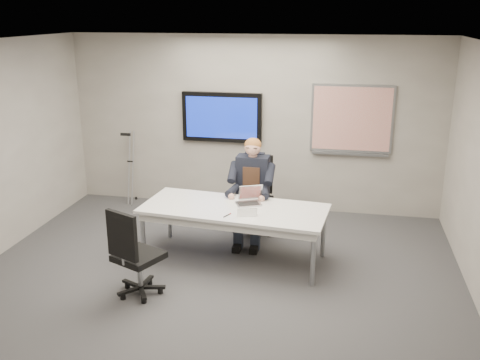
% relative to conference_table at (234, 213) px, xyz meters
% --- Properties ---
extents(floor, '(6.00, 6.00, 0.02)m').
position_rel_conference_table_xyz_m(floor, '(-0.12, -0.96, -0.65)').
color(floor, '#353537').
rests_on(floor, ground).
extents(ceiling, '(6.00, 6.00, 0.02)m').
position_rel_conference_table_xyz_m(ceiling, '(-0.12, -0.96, 2.15)').
color(ceiling, silver).
rests_on(ceiling, wall_back).
extents(wall_back, '(6.00, 0.02, 2.80)m').
position_rel_conference_table_xyz_m(wall_back, '(-0.12, 2.04, 0.75)').
color(wall_back, gray).
rests_on(wall_back, ground).
extents(wall_front, '(6.00, 0.02, 2.80)m').
position_rel_conference_table_xyz_m(wall_front, '(-0.12, -3.96, 0.75)').
color(wall_front, gray).
rests_on(wall_front, ground).
extents(conference_table, '(2.45, 1.21, 0.73)m').
position_rel_conference_table_xyz_m(conference_table, '(0.00, 0.00, 0.00)').
color(conference_table, white).
rests_on(conference_table, ground).
extents(tv_display, '(1.30, 0.09, 0.80)m').
position_rel_conference_table_xyz_m(tv_display, '(-0.62, 1.99, 0.85)').
color(tv_display, black).
rests_on(tv_display, wall_back).
extents(whiteboard, '(1.25, 0.08, 1.10)m').
position_rel_conference_table_xyz_m(whiteboard, '(1.43, 2.01, 0.88)').
color(whiteboard, '#95989D').
rests_on(whiteboard, wall_back).
extents(office_chair_far, '(0.57, 0.57, 1.15)m').
position_rel_conference_table_xyz_m(office_chair_far, '(0.10, 0.89, -0.29)').
color(office_chair_far, black).
rests_on(office_chair_far, ground).
extents(office_chair_near, '(0.67, 0.67, 1.07)m').
position_rel_conference_table_xyz_m(office_chair_near, '(-0.90, -1.14, -0.31)').
color(office_chair_near, black).
rests_on(office_chair_near, ground).
extents(seated_person, '(0.46, 0.78, 1.47)m').
position_rel_conference_table_xyz_m(seated_person, '(0.10, 0.61, -0.05)').
color(seated_person, '#1F2635').
rests_on(seated_person, office_chair_far).
extents(crutch, '(0.41, 0.64, 1.32)m').
position_rel_conference_table_xyz_m(crutch, '(-2.17, 1.82, -0.01)').
color(crutch, '#B0B2B9').
rests_on(crutch, ground).
extents(laptop, '(0.38, 0.41, 0.22)m').
position_rel_conference_table_xyz_m(laptop, '(0.16, 0.20, 0.14)').
color(laptop, '#ADADAF').
rests_on(laptop, conference_table).
extents(name_tent, '(0.25, 0.13, 0.10)m').
position_rel_conference_table_xyz_m(name_tent, '(0.22, -0.26, 0.13)').
color(name_tent, white).
rests_on(name_tent, conference_table).
extents(pen, '(0.07, 0.15, 0.01)m').
position_rel_conference_table_xyz_m(pen, '(-0.02, -0.31, 0.09)').
color(pen, black).
rests_on(pen, conference_table).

